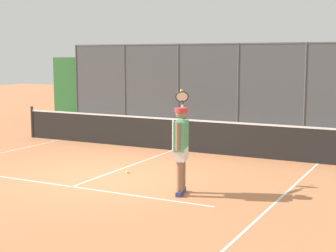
% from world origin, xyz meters
% --- Properties ---
extents(ground_plane, '(60.00, 60.00, 0.00)m').
position_xyz_m(ground_plane, '(0.00, 0.00, 0.00)').
color(ground_plane, '#C67A4C').
extents(court_line_markings, '(8.50, 8.88, 0.01)m').
position_xyz_m(court_line_markings, '(0.00, 1.45, 0.00)').
color(court_line_markings, white).
rests_on(court_line_markings, ground).
extents(fence_backdrop, '(18.56, 1.37, 3.28)m').
position_xyz_m(fence_backdrop, '(0.00, -10.10, 1.35)').
color(fence_backdrop, '#474C51').
rests_on(fence_backdrop, ground).
extents(tennis_net, '(10.93, 0.09, 1.07)m').
position_xyz_m(tennis_net, '(0.00, -3.79, 0.49)').
color(tennis_net, '#2D2D2D').
rests_on(tennis_net, ground).
extents(tennis_player, '(0.71, 1.36, 2.07)m').
position_xyz_m(tennis_player, '(-2.33, 0.53, 1.05)').
color(tennis_player, navy).
rests_on(tennis_player, ground).
extents(tennis_ball_mid_court, '(0.07, 0.07, 0.07)m').
position_xyz_m(tennis_ball_mid_court, '(-0.39, -0.57, 0.03)').
color(tennis_ball_mid_court, '#D6E042').
rests_on(tennis_ball_mid_court, ground).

